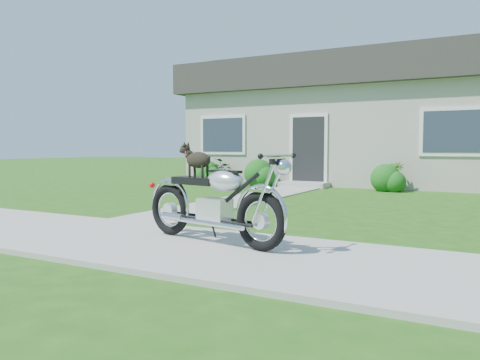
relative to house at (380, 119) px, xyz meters
The scene contains 8 objects.
ground 12.19m from the house, 89.99° to the right, with size 80.00×80.00×0.00m, color #235114.
sidewalk 12.18m from the house, 89.99° to the right, with size 24.00×2.20×0.04m, color #9E9B93.
walkway 7.47m from the house, 102.09° to the right, with size 1.20×8.00×0.03m, color #9E9B93.
house is the anchor object (origin of this frame).
shrub_row 3.92m from the house, 88.38° to the right, with size 10.16×1.00×1.00m.
potted_plant_left 5.73m from the house, 140.84° to the right, with size 0.76×0.66×0.84m, color #1C4C14.
potted_plant_right 4.03m from the house, 72.06° to the right, with size 0.44×0.44×0.78m, color #2E5A18.
motorcycle_with_dog 11.85m from the house, 87.79° to the right, with size 2.20×0.78×1.18m.
Camera 1 is at (3.35, -4.49, 1.19)m, focal length 35.00 mm.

